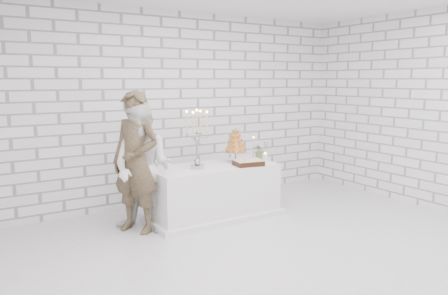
% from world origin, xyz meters
% --- Properties ---
extents(ground, '(6.00, 5.00, 0.01)m').
position_xyz_m(ground, '(0.00, 0.00, 0.00)').
color(ground, silver).
rests_on(ground, ground).
extents(wall_back, '(6.00, 0.01, 3.00)m').
position_xyz_m(wall_back, '(0.00, 2.50, 1.50)').
color(wall_back, white).
rests_on(wall_back, ground).
extents(wall_right, '(0.01, 5.00, 3.00)m').
position_xyz_m(wall_right, '(3.00, 0.00, 1.50)').
color(wall_right, white).
rests_on(wall_right, ground).
extents(cake_table, '(1.80, 0.80, 0.75)m').
position_xyz_m(cake_table, '(-0.02, 1.45, 0.38)').
color(cake_table, white).
rests_on(cake_table, ground).
extents(groom, '(0.73, 0.79, 1.82)m').
position_xyz_m(groom, '(-1.16, 1.47, 0.91)').
color(groom, '#3A2F1E').
rests_on(groom, ground).
extents(bride, '(1.01, 1.03, 1.67)m').
position_xyz_m(bride, '(-1.09, 1.42, 0.84)').
color(bride, white).
rests_on(bride, ground).
extents(candelabra, '(0.35, 0.35, 0.81)m').
position_xyz_m(candelabra, '(-0.31, 1.39, 1.16)').
color(candelabra, '#9C9BA5').
rests_on(candelabra, cake_table).
extents(croquembouche, '(0.37, 0.37, 0.51)m').
position_xyz_m(croquembouche, '(0.39, 1.51, 1.01)').
color(croquembouche, '#94511B').
rests_on(croquembouche, cake_table).
extents(chocolate_cake, '(0.43, 0.34, 0.08)m').
position_xyz_m(chocolate_cake, '(0.40, 1.19, 0.79)').
color(chocolate_cake, black).
rests_on(chocolate_cake, cake_table).
extents(pillar_candle, '(0.10, 0.10, 0.12)m').
position_xyz_m(pillar_candle, '(0.77, 1.29, 0.81)').
color(pillar_candle, white).
rests_on(pillar_candle, cake_table).
extents(extra_taper, '(0.07, 0.07, 0.32)m').
position_xyz_m(extra_taper, '(0.79, 1.61, 0.91)').
color(extra_taper, beige).
rests_on(extra_taper, cake_table).
extents(flowers, '(0.27, 0.23, 0.28)m').
position_xyz_m(flowers, '(0.83, 1.48, 0.89)').
color(flowers, '#517C3C').
rests_on(flowers, cake_table).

